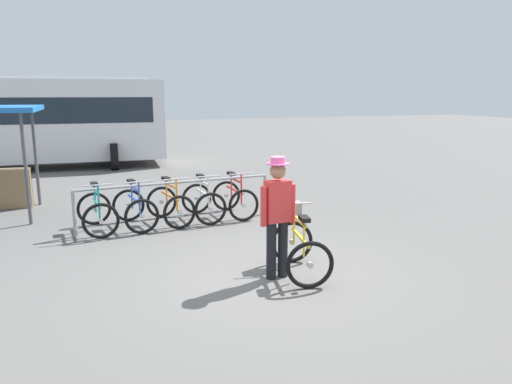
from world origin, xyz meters
TOP-DOWN VIEW (x-y plane):
  - ground_plane at (0.00, 0.00)m, footprint 80.00×80.00m
  - bike_rack_rail at (-0.64, 3.15)m, footprint 3.90×0.38m
  - racked_bike_teal at (-2.16, 3.21)m, footprint 0.73×1.14m
  - racked_bike_blue at (-1.46, 3.26)m, footprint 0.80×1.18m
  - racked_bike_orange at (-0.76, 3.32)m, footprint 0.83×1.20m
  - racked_bike_white at (-0.06, 3.38)m, footprint 0.69×1.10m
  - racked_bike_red at (0.63, 3.44)m, footprint 0.72×1.14m
  - featured_bicycle at (0.46, -0.04)m, footprint 0.86×1.24m
  - person_with_featured_bike at (0.09, -0.11)m, footprint 0.53×0.32m
  - bus_distant at (-4.39, 12.20)m, footprint 10.14×3.82m

SIDE VIEW (x-z plane):
  - ground_plane at x=0.00m, z-range 0.00..0.00m
  - racked_bike_red at x=0.63m, z-range -0.12..0.86m
  - racked_bike_teal at x=-2.16m, z-range -0.12..0.86m
  - racked_bike_blue at x=-1.46m, z-range -0.12..0.86m
  - racked_bike_orange at x=-0.76m, z-range -0.12..0.86m
  - racked_bike_white at x=-0.06m, z-range -0.12..0.85m
  - featured_bicycle at x=0.46m, z-range -0.04..0.93m
  - bike_rack_rail at x=-0.64m, z-range 0.25..1.12m
  - person_with_featured_bike at x=0.09m, z-range 0.09..1.81m
  - bus_distant at x=-4.39m, z-range 0.20..3.28m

